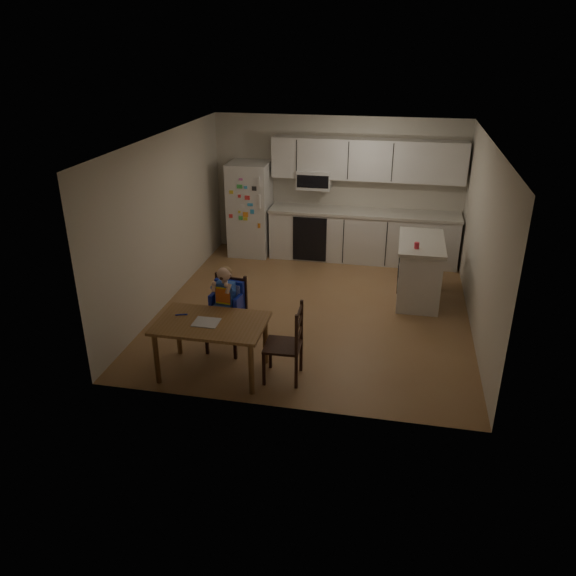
# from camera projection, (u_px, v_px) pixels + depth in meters

# --- Properties ---
(room) EXTENTS (4.52, 5.01, 2.51)m
(room) POSITION_uv_depth(u_px,v_px,m) (321.00, 220.00, 8.35)
(room) COLOR olive
(room) RESTS_ON ground
(refrigerator) EXTENTS (0.72, 0.70, 1.70)m
(refrigerator) POSITION_uv_depth(u_px,v_px,m) (250.00, 209.00, 10.29)
(refrigerator) COLOR silver
(refrigerator) RESTS_ON ground
(kitchen_run) EXTENTS (3.37, 0.62, 2.15)m
(kitchen_run) POSITION_uv_depth(u_px,v_px,m) (363.00, 212.00, 9.98)
(kitchen_run) COLOR silver
(kitchen_run) RESTS_ON ground
(kitchen_island) EXTENTS (0.67, 1.28, 0.95)m
(kitchen_island) POSITION_uv_depth(u_px,v_px,m) (419.00, 270.00, 8.58)
(kitchen_island) COLOR silver
(kitchen_island) RESTS_ON ground
(red_cup) EXTENTS (0.07, 0.07, 0.09)m
(red_cup) POSITION_uv_depth(u_px,v_px,m) (417.00, 245.00, 8.07)
(red_cup) COLOR red
(red_cup) RESTS_ON kitchen_island
(dining_table) EXTENTS (1.28, 0.83, 0.69)m
(dining_table) POSITION_uv_depth(u_px,v_px,m) (211.00, 329.00, 6.60)
(dining_table) COLOR brown
(dining_table) RESTS_ON ground
(napkin) EXTENTS (0.29, 0.25, 0.01)m
(napkin) POSITION_uv_depth(u_px,v_px,m) (206.00, 322.00, 6.54)
(napkin) COLOR silver
(napkin) RESTS_ON dining_table
(toddler_spoon) EXTENTS (0.12, 0.06, 0.02)m
(toddler_spoon) POSITION_uv_depth(u_px,v_px,m) (180.00, 315.00, 6.71)
(toddler_spoon) COLOR #1728B1
(toddler_spoon) RESTS_ON dining_table
(chair_booster) EXTENTS (0.48, 0.48, 1.15)m
(chair_booster) POSITION_uv_depth(u_px,v_px,m) (227.00, 299.00, 7.11)
(chair_booster) COLOR black
(chair_booster) RESTS_ON ground
(chair_side) EXTENTS (0.43, 0.43, 0.95)m
(chair_side) POSITION_uv_depth(u_px,v_px,m) (291.00, 339.00, 6.50)
(chair_side) COLOR black
(chair_side) RESTS_ON ground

